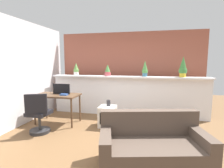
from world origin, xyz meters
TOP-DOWN VIEW (x-y plane):
  - ground_plane at (0.00, 0.00)m, footprint 12.00×12.00m
  - divider_wall at (0.00, 2.00)m, footprint 4.50×0.16m
  - plant_shelf at (0.00, 1.96)m, footprint 4.50×0.37m
  - brick_wall_behind at (0.00, 2.60)m, footprint 4.50×0.10m
  - side_wall_left at (-2.50, 0.40)m, footprint 0.12×4.40m
  - potted_plant_0 at (-1.57, 1.98)m, footprint 0.16×0.16m
  - potted_plant_1 at (-0.57, 1.98)m, footprint 0.18×0.18m
  - potted_plant_2 at (0.50, 1.97)m, footprint 0.16×0.16m
  - potted_plant_3 at (1.50, 1.96)m, footprint 0.21×0.21m
  - desk at (-1.64, 0.97)m, footprint 1.10×0.60m
  - tv_monitor at (-1.57, 1.05)m, footprint 0.46×0.04m
  - office_chair at (-1.70, 0.27)m, footprint 0.51×0.51m
  - side_cube_shelf at (-0.33, 1.01)m, footprint 0.40×0.41m
  - vase_on_shelf at (-0.32, 1.07)m, footprint 0.10×0.10m
  - book_on_desk at (-1.41, 0.89)m, footprint 0.18×0.12m
  - couch at (0.72, -0.41)m, footprint 1.70×1.11m

SIDE VIEW (x-z plane):
  - ground_plane at x=0.00m, z-range 0.00..0.00m
  - side_cube_shelf at x=-0.33m, z-range 0.00..0.50m
  - couch at x=0.72m, z-range -0.12..0.68m
  - office_chair at x=-1.70m, z-range -0.07..0.84m
  - divider_wall at x=0.00m, z-range 0.00..1.13m
  - vase_on_shelf at x=-0.32m, z-range 0.50..0.65m
  - desk at x=-1.64m, z-range 0.29..1.04m
  - book_on_desk at x=-1.41m, z-range 0.75..0.79m
  - tv_monitor at x=-1.57m, z-range 0.75..1.01m
  - plant_shelf at x=0.00m, z-range 1.13..1.17m
  - brick_wall_behind at x=0.00m, z-range 0.00..2.50m
  - side_wall_left at x=-2.50m, z-range 0.00..2.60m
  - potted_plant_1 at x=-0.57m, z-range 1.16..1.49m
  - potted_plant_0 at x=-1.57m, z-range 1.15..1.53m
  - potted_plant_2 at x=0.50m, z-range 1.15..1.59m
  - potted_plant_3 at x=1.50m, z-range 1.15..1.70m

